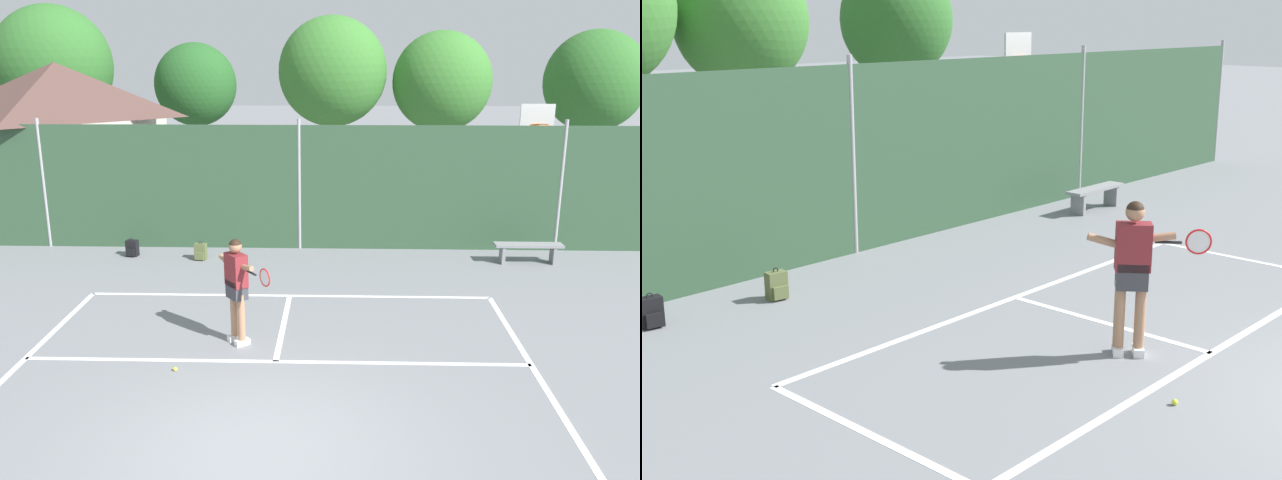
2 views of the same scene
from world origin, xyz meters
TOP-DOWN VIEW (x-y plane):
  - chainlink_fence at (-0.00, 9.00)m, footprint 26.09×0.09m
  - basketball_hoop at (6.26, 10.66)m, footprint 0.90×0.67m
  - tennis_player at (-0.70, 3.18)m, footprint 1.01×1.10m
  - tennis_ball at (-1.54, 2.10)m, footprint 0.07×0.07m
  - backpack_black at (-4.10, 8.17)m, footprint 0.30×0.27m
  - backpack_olive at (-2.34, 7.92)m, footprint 0.30×0.27m
  - courtside_bench at (5.51, 7.89)m, footprint 1.60×0.36m

SIDE VIEW (x-z plane):
  - tennis_ball at x=-1.54m, z-range 0.00..0.07m
  - backpack_black at x=-4.10m, z-range -0.04..0.42m
  - backpack_olive at x=-2.34m, z-range -0.04..0.42m
  - courtside_bench at x=5.51m, z-range 0.12..0.60m
  - tennis_player at x=-0.70m, z-range 0.18..2.04m
  - chainlink_fence at x=0.00m, z-range -0.07..3.22m
  - basketball_hoop at x=6.26m, z-range 0.54..4.09m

